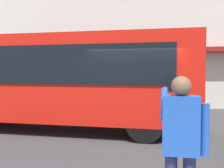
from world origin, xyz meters
TOP-DOWN VIEW (x-y plane):
  - ground_plane at (0.00, 0.00)m, footprint 60.00×60.00m
  - red_bus at (2.76, -0.44)m, footprint 9.05×2.54m
  - pedestrian_photographer at (-0.96, 4.50)m, footprint 0.53×0.52m

SIDE VIEW (x-z plane):
  - ground_plane at x=0.00m, z-range 0.00..0.00m
  - pedestrian_photographer at x=-0.96m, z-range 0.29..1.99m
  - red_bus at x=2.76m, z-range 0.14..3.22m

